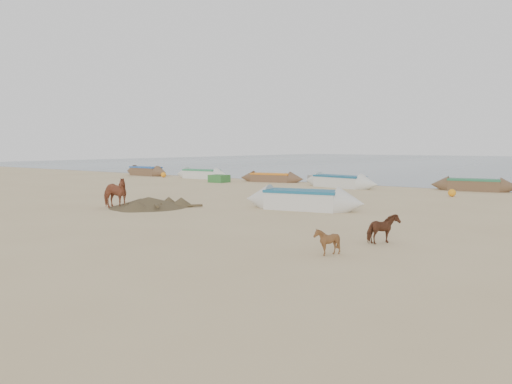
# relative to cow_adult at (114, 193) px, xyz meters

# --- Properties ---
(ground) EXTENTS (140.00, 140.00, 0.00)m
(ground) POSITION_rel_cow_adult_xyz_m (6.78, -1.96, -0.73)
(ground) COLOR tan
(ground) RESTS_ON ground
(cow_adult) EXTENTS (1.80, 0.93, 1.47)m
(cow_adult) POSITION_rel_cow_adult_xyz_m (0.00, 0.00, 0.00)
(cow_adult) COLOR brown
(cow_adult) RESTS_ON ground
(calf_front) EXTENTS (0.87, 0.83, 0.75)m
(calf_front) POSITION_rel_cow_adult_xyz_m (12.87, -2.88, -0.36)
(calf_front) COLOR brown
(calf_front) RESTS_ON ground
(calf_right) EXTENTS (0.76, 0.88, 0.88)m
(calf_right) POSITION_rel_cow_adult_xyz_m (13.46, -0.46, -0.29)
(calf_right) COLOR #552E1B
(calf_right) RESTS_ON ground
(near_canoe) EXTENTS (5.89, 2.64, 0.90)m
(near_canoe) POSITION_rel_cow_adult_xyz_m (7.28, 4.94, -0.28)
(near_canoe) COLOR silver
(near_canoe) RESTS_ON ground
(debris_pile) EXTENTS (4.92, 4.92, 0.49)m
(debris_pile) POSITION_rel_cow_adult_xyz_m (0.93, 1.27, -0.49)
(debris_pile) COLOR brown
(debris_pile) RESTS_ON ground
(waterline_canoes) EXTENTS (56.30, 5.11, 0.96)m
(waterline_canoes) POSITION_rel_cow_adult_xyz_m (6.89, 18.65, -0.31)
(waterline_canoes) COLOR brown
(waterline_canoes) RESTS_ON ground
(beach_clutter) EXTENTS (45.94, 6.13, 0.64)m
(beach_clutter) POSITION_rel_cow_adult_xyz_m (11.06, 17.75, -0.44)
(beach_clutter) COLOR #316D31
(beach_clutter) RESTS_ON ground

